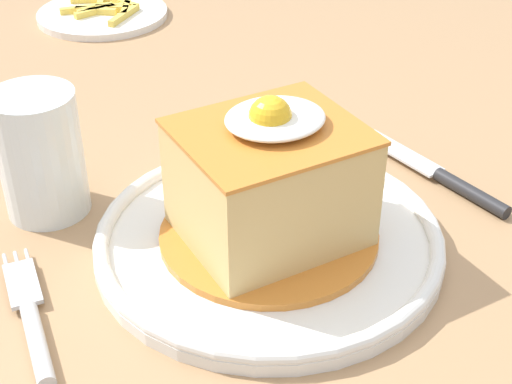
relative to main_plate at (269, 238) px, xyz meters
The scene contains 7 objects.
dining_table 0.18m from the main_plate, 100.08° to the left, with size 1.44×1.06×0.78m.
main_plate is the anchor object (origin of this frame).
sandwich_meal 0.05m from the main_plate, 29.42° to the left, with size 0.17×0.17×0.12m.
fork 0.18m from the main_plate, behind, with size 0.03×0.14×0.01m.
knife 0.18m from the main_plate, ahead, with size 0.04×0.17×0.01m.
drinking_glass 0.19m from the main_plate, 134.22° to the left, with size 0.07×0.07×0.10m.
side_plate_fries 0.54m from the main_plate, 83.81° to the left, with size 0.17×0.17×0.02m.
Camera 1 is at (-0.21, -0.55, 1.13)m, focal length 52.75 mm.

